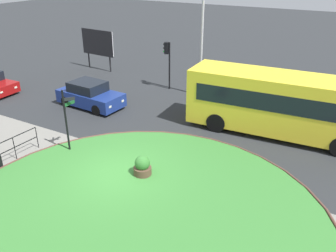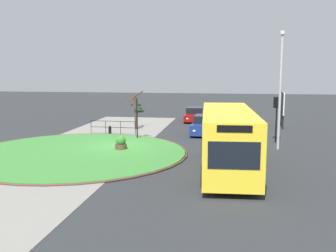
% 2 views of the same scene
% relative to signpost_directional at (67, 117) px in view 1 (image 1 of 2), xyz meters
% --- Properties ---
extents(ground, '(120.00, 120.00, 0.00)m').
position_rel_signpost_directional_xyz_m(ground, '(3.25, -0.64, -1.73)').
color(ground, '#282B2D').
extents(sidewalk_paving, '(32.00, 7.74, 0.02)m').
position_rel_signpost_directional_xyz_m(sidewalk_paving, '(3.25, -2.76, -1.72)').
color(sidewalk_paving, gray).
rests_on(sidewalk_paving, ground).
extents(grass_island, '(13.54, 13.54, 0.10)m').
position_rel_signpost_directional_xyz_m(grass_island, '(5.43, -2.64, -1.68)').
color(grass_island, '#387A33').
rests_on(grass_island, ground).
extents(grass_kerb_ring, '(13.85, 13.85, 0.11)m').
position_rel_signpost_directional_xyz_m(grass_kerb_ring, '(5.43, -2.64, -1.68)').
color(grass_kerb_ring, brown).
rests_on(grass_kerb_ring, ground).
extents(signpost_directional, '(0.73, 0.67, 3.05)m').
position_rel_signpost_directional_xyz_m(signpost_directional, '(0.00, 0.00, 0.00)').
color(signpost_directional, black).
rests_on(signpost_directional, ground).
extents(railing_grass_edge, '(0.15, 3.75, 1.10)m').
position_rel_signpost_directional_xyz_m(railing_grass_edge, '(-1.58, -2.43, -1.03)').
color(railing_grass_edge, black).
rests_on(railing_grass_edge, ground).
extents(bus_yellow, '(9.46, 3.02, 3.11)m').
position_rel_signpost_directional_xyz_m(bus_yellow, '(8.07, 6.62, -0.06)').
color(bus_yellow, yellow).
rests_on(bus_yellow, ground).
extents(car_near_lane, '(4.21, 2.10, 1.54)m').
position_rel_signpost_directional_xyz_m(car_near_lane, '(-2.90, 4.80, -1.02)').
color(car_near_lane, navy).
rests_on(car_near_lane, ground).
extents(traffic_light_near, '(0.48, 0.32, 3.23)m').
position_rel_signpost_directional_xyz_m(traffic_light_near, '(-0.43, 9.98, 0.65)').
color(traffic_light_near, black).
rests_on(traffic_light_near, ground).
extents(lamppost_tall, '(0.32, 0.32, 7.57)m').
position_rel_signpost_directional_xyz_m(lamppost_tall, '(2.08, 9.90, 2.35)').
color(lamppost_tall, '#B7B7BC').
rests_on(lamppost_tall, ground).
extents(billboard_left, '(3.22, 0.37, 3.21)m').
position_rel_signpost_directional_xyz_m(billboard_left, '(-7.63, 11.38, 0.41)').
color(billboard_left, black).
rests_on(billboard_left, ground).
extents(planter_near_signpost, '(0.75, 0.75, 0.94)m').
position_rel_signpost_directional_xyz_m(planter_near_signpost, '(4.15, -0.15, -1.31)').
color(planter_near_signpost, brown).
rests_on(planter_near_signpost, ground).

